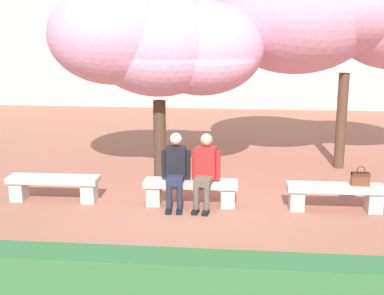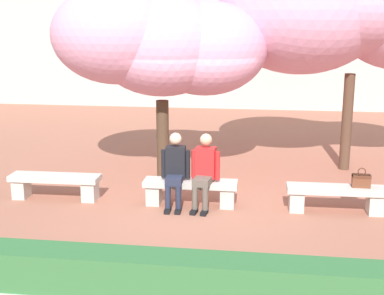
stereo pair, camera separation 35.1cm
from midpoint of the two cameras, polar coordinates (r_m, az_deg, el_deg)
ground_plane at (r=9.50m, az=0.90°, el=-6.16°), size 100.00×100.00×0.00m
stone_bench_west_end at (r=10.01m, az=-13.42°, el=-3.72°), size 1.65×0.45×0.45m
stone_bench_near_west at (r=9.41m, az=0.90°, el=-4.45°), size 1.65×0.45×0.45m
stone_bench_center at (r=9.45m, az=16.12°, el=-4.92°), size 1.65×0.45×0.45m
person_seated_left at (r=9.27m, az=-0.73°, el=-2.13°), size 0.51×0.69×1.29m
person_seated_right at (r=9.21m, az=2.44°, el=-2.24°), size 0.51×0.71×1.29m
handbag at (r=9.46m, az=18.62°, el=-3.29°), size 0.30×0.15×0.34m
cherry_tree_main at (r=10.70m, az=-2.53°, el=11.09°), size 4.20×2.66×3.87m
cherry_tree_secondary at (r=11.91m, az=16.33°, el=13.69°), size 5.35×3.32×4.69m
planter_hedge_foreground at (r=5.90m, az=-3.84°, el=-14.96°), size 11.58×0.50×0.80m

